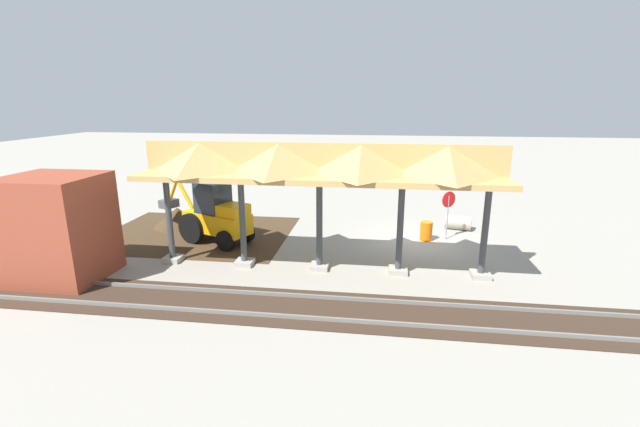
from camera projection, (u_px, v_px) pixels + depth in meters
ground_plane at (418, 240)px, 20.12m from camera, size 120.00×120.00×0.00m
dirt_work_zone at (197, 233)px, 21.12m from camera, size 9.04×7.00×0.01m
platform_canopy at (319, 163)px, 15.66m from camera, size 13.33×3.20×4.90m
rail_tracks at (439, 317)px, 13.01m from camera, size 60.00×2.58×0.15m
stop_sign at (448, 205)px, 19.89m from camera, size 0.65×0.44×2.30m
backhoe at (215, 215)px, 19.62m from camera, size 5.15×3.17×2.82m
dirt_mound at (178, 226)px, 22.38m from camera, size 4.90×4.90×1.99m
concrete_pipe at (458, 222)px, 21.70m from camera, size 1.38×1.01×0.73m
brick_utility_building at (58, 228)px, 15.49m from camera, size 3.12×2.87×3.83m
traffic_barrel at (426, 231)px, 20.01m from camera, size 0.56×0.56×0.90m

